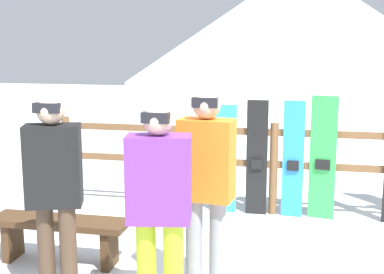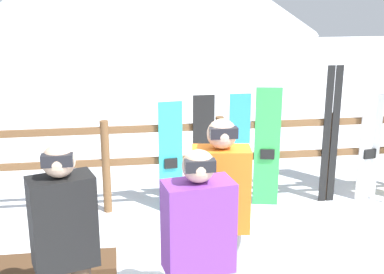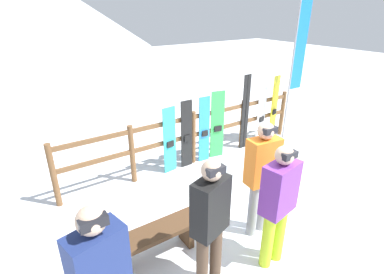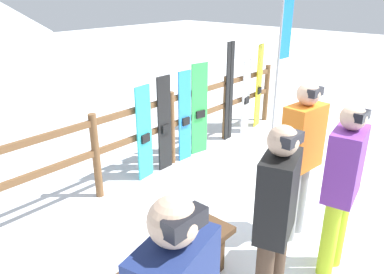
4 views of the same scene
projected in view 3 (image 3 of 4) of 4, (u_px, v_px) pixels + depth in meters
name	position (u px, v px, depth m)	size (l,w,h in m)	color
ground_plane	(262.00, 211.00, 4.89)	(40.00, 40.00, 0.00)	white
mountain_backdrop	(26.00, 6.00, 21.93)	(18.00, 18.00, 6.00)	silver
fence	(193.00, 133.00, 6.15)	(5.54, 0.10, 1.14)	brown
bench	(153.00, 238.00, 3.86)	(1.34, 0.36, 0.44)	#4C331E
person_purple	(278.00, 200.00, 3.56)	(0.50, 0.33, 1.67)	#B7D826
person_orange	(262.00, 172.00, 4.07)	(0.47, 0.29, 1.73)	gray
person_black	(210.00, 219.00, 3.21)	(0.48, 0.35, 1.70)	#4C3828
snowboard_cyan	(170.00, 141.00, 5.81)	(0.28, 0.08, 1.35)	#2DBFCC
snowboard_black_stripe	(187.00, 135.00, 6.00)	(0.26, 0.06, 1.42)	black
snowboard_blue	(204.00, 130.00, 6.22)	(0.25, 0.06, 1.42)	#288CE0
snowboard_green	(217.00, 125.00, 6.38)	(0.31, 0.10, 1.49)	green
ski_pair_black	(245.00, 113.00, 6.74)	(0.19, 0.02, 1.73)	black
snowboard_white	(261.00, 116.00, 7.08)	(0.29, 0.09, 1.36)	white
snowboard_yellow	(274.00, 108.00, 7.25)	(0.24, 0.09, 1.59)	yellow
rental_flag	(297.00, 59.00, 6.51)	(0.40, 0.04, 3.19)	#99999E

